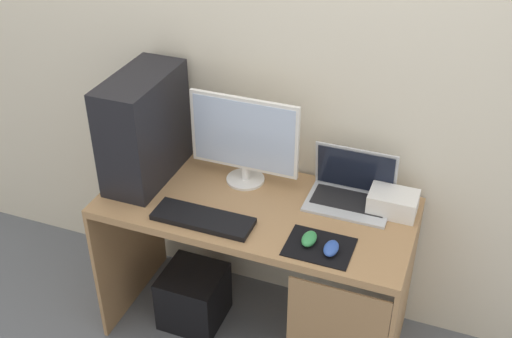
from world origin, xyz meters
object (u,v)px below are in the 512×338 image
laptop (351,191)px  mouse_right (331,248)px  projector (393,203)px  subwoofer (194,296)px  monitor (244,139)px  keyboard (203,219)px  pc_tower (144,128)px  mouse_left (309,239)px

laptop → mouse_right: bearing=-88.0°
laptop → mouse_right: (0.01, -0.36, -0.03)m
projector → mouse_right: projector is taller
subwoofer → monitor: bearing=42.9°
mouse_right → subwoofer: (-0.69, 0.15, -0.63)m
monitor → projector: bearing=0.8°
projector → keyboard: size_ratio=0.48×
projector → subwoofer: (-0.86, -0.19, -0.65)m
monitor → keyboard: (-0.05, -0.33, -0.21)m
subwoofer → keyboard: bearing=-44.5°
pc_tower → laptop: 0.94m
monitor → keyboard: size_ratio=1.17×
projector → mouse_right: (-0.17, -0.35, -0.02)m
mouse_left → subwoofer: bearing=168.1°
pc_tower → projector: size_ratio=2.44×
projector → mouse_right: size_ratio=2.08×
keyboard → projector: bearing=25.6°
mouse_right → subwoofer: 0.95m
keyboard → laptop: bearing=33.9°
projector → keyboard: 0.79m
subwoofer → projector: bearing=12.8°
projector → pc_tower: bearing=-174.2°
mouse_right → subwoofer: mouse_right is taller
projector → keyboard: projector is taller
laptop → projector: 0.18m
keyboard → mouse_right: mouse_right is taller
monitor → keyboard: monitor is taller
mouse_right → monitor: bearing=145.5°
projector → mouse_left: size_ratio=2.08×
projector → mouse_right: bearing=-116.1°
pc_tower → mouse_left: bearing=-14.3°
projector → subwoofer: size_ratio=0.70×
monitor → mouse_left: monitor is taller
projector → keyboard: bearing=-154.4°
laptop → projector: laptop is taller
pc_tower → projector: pc_tower is taller
monitor → mouse_right: (0.49, -0.34, -0.20)m
pc_tower → subwoofer: 0.89m
projector → subwoofer: 1.10m
monitor → laptop: (0.48, 0.02, -0.17)m
laptop → keyboard: 0.64m
pc_tower → subwoofer: (0.23, -0.08, -0.85)m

